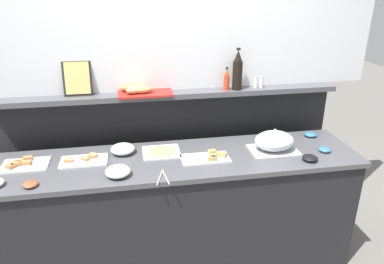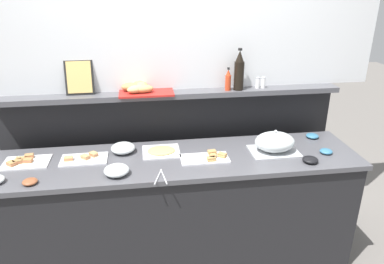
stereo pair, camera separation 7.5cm
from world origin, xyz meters
name	(u,v)px [view 1 (the left image)]	position (x,y,z in m)	size (l,w,h in m)	color
ground_plane	(171,215)	(0.00, 0.60, 0.00)	(12.00, 12.00, 0.00)	slate
buffet_counter	(179,212)	(0.00, 0.00, 0.45)	(2.54, 0.61, 0.89)	black
back_ledge_unit	(171,158)	(0.00, 0.48, 0.66)	(2.63, 0.22, 1.25)	black
sandwich_platter_side	(208,157)	(0.20, -0.05, 0.90)	(0.33, 0.17, 0.04)	silver
sandwich_platter_front	(84,160)	(-0.64, 0.06, 0.90)	(0.31, 0.18, 0.04)	silver
sandwich_platter_rear	(23,164)	(-1.03, 0.07, 0.90)	(0.30, 0.20, 0.04)	white
cold_cuts_platter	(161,152)	(-0.11, 0.11, 0.90)	(0.26, 0.23, 0.02)	silver
serving_cloche	(274,142)	(0.69, -0.01, 0.97)	(0.34, 0.24, 0.17)	#B7BABF
glass_bowl_large	(123,149)	(-0.38, 0.14, 0.92)	(0.17, 0.17, 0.07)	silver
glass_bowl_medium	(118,172)	(-0.41, -0.18, 0.92)	(0.16, 0.16, 0.06)	silver
condiment_bowl_red	(310,158)	(0.88, -0.19, 0.91)	(0.11, 0.11, 0.04)	black
condiment_bowl_teal	(310,134)	(1.07, 0.19, 0.91)	(0.10, 0.10, 0.03)	teal
condiment_bowl_dark	(325,149)	(1.05, -0.08, 0.91)	(0.09, 0.09, 0.03)	teal
condiment_bowl_cream	(30,184)	(-0.92, -0.22, 0.91)	(0.09, 0.09, 0.03)	brown
serving_tongs	(163,177)	(-0.14, -0.25, 0.90)	(0.08, 0.19, 0.01)	#B7BABF
hot_sauce_bottle	(227,80)	(0.43, 0.38, 1.33)	(0.04, 0.04, 0.18)	red
wine_bottle_dark	(237,71)	(0.51, 0.39, 1.39)	(0.08, 0.08, 0.32)	black
salt_shaker	(256,82)	(0.67, 0.40, 1.29)	(0.03, 0.03, 0.09)	white
pepper_shaker	(261,82)	(0.71, 0.40, 1.29)	(0.03, 0.03, 0.09)	white
bread_basket	(140,89)	(-0.23, 0.41, 1.28)	(0.40, 0.26, 0.08)	#B2231E
framed_picture	(77,78)	(-0.67, 0.44, 1.38)	(0.20, 0.07, 0.26)	black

